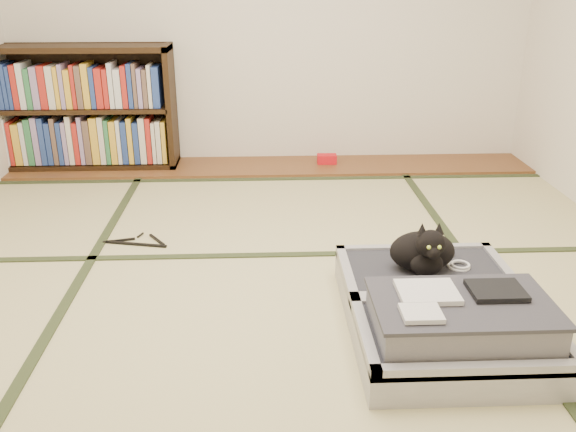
{
  "coord_description": "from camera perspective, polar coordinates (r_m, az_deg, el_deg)",
  "views": [
    {
      "loc": [
        -0.08,
        -2.58,
        1.43
      ],
      "look_at": [
        0.05,
        0.35,
        0.25
      ],
      "focal_mm": 38.0,
      "sensor_mm": 36.0,
      "label": 1
    }
  ],
  "objects": [
    {
      "name": "wood_strip",
      "position": [
        4.8,
        -1.46,
        4.68
      ],
      "size": [
        4.0,
        0.5,
        0.02
      ],
      "primitive_type": "cube",
      "color": "brown",
      "rests_on": "ground"
    },
    {
      "name": "red_item",
      "position": [
        4.84,
        3.65,
        5.35
      ],
      "size": [
        0.15,
        0.09,
        0.07
      ],
      "primitive_type": "cube",
      "rotation": [
        0.0,
        0.0,
        -0.02
      ],
      "color": "red",
      "rests_on": "wood_strip"
    },
    {
      "name": "cable_coil",
      "position": [
        2.95,
        15.72,
        -4.5
      ],
      "size": [
        0.11,
        0.11,
        0.03
      ],
      "color": "white",
      "rests_on": "suitcase"
    },
    {
      "name": "cat",
      "position": [
        2.83,
        12.62,
        -3.26
      ],
      "size": [
        0.34,
        0.35,
        0.28
      ],
      "color": "black",
      "rests_on": "suitcase"
    },
    {
      "name": "suitcase",
      "position": [
        2.66,
        14.31,
        -8.72
      ],
      "size": [
        0.77,
        1.03,
        0.3
      ],
      "color": "#A1A1A6",
      "rests_on": "floor"
    },
    {
      "name": "tatami_borders",
      "position": [
        3.39,
        -0.95,
        -2.96
      ],
      "size": [
        4.0,
        4.5,
        0.01
      ],
      "color": "#2D381E",
      "rests_on": "ground"
    },
    {
      "name": "floor",
      "position": [
        2.95,
        -0.68,
        -7.07
      ],
      "size": [
        4.5,
        4.5,
        0.0
      ],
      "primitive_type": "plane",
      "color": "#C5BE83",
      "rests_on": "ground"
    },
    {
      "name": "hanger",
      "position": [
        3.55,
        -13.93,
        -2.37
      ],
      "size": [
        0.37,
        0.2,
        0.01
      ],
      "color": "black",
      "rests_on": "floor"
    },
    {
      "name": "bookcase",
      "position": [
        4.95,
        -19.04,
        9.33
      ],
      "size": [
        1.45,
        0.33,
        0.93
      ],
      "color": "black",
      "rests_on": "wood_strip"
    }
  ]
}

